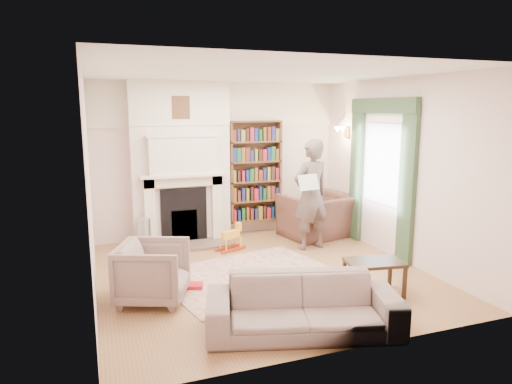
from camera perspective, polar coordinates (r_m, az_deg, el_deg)
name	(u,v)px	position (r m, az deg, el deg)	size (l,w,h in m)	color
floor	(262,274)	(6.66, 0.74, -10.16)	(4.50, 4.50, 0.00)	olive
ceiling	(262,73)	(6.24, 0.80, 14.65)	(4.50, 4.50, 0.00)	white
wall_back	(219,160)	(8.42, -4.62, 4.01)	(4.50, 4.50, 0.00)	white
wall_front	(347,212)	(4.30, 11.36, -2.43)	(4.50, 4.50, 0.00)	white
wall_left	(89,187)	(5.91, -20.13, 0.62)	(4.50, 4.50, 0.00)	white
wall_right	(398,170)	(7.39, 17.36, 2.65)	(4.50, 4.50, 0.00)	white
fireplace	(181,164)	(8.07, -9.40, 3.52)	(1.70, 0.58, 2.80)	white
bookcase	(255,171)	(8.52, -0.15, 2.59)	(1.00, 0.24, 1.85)	brown
window	(382,164)	(7.69, 15.50, 3.42)	(0.02, 0.90, 1.30)	silver
curtain_left	(407,186)	(7.15, 18.39, 0.73)	(0.07, 0.32, 2.40)	#2A4129
curtain_right	(356,173)	(8.28, 12.44, 2.29)	(0.07, 0.32, 2.40)	#2A4129
pelmet	(383,106)	(7.61, 15.56, 10.37)	(0.09, 1.70, 0.24)	#2A4129
wall_sconce	(338,133)	(8.47, 10.19, 7.31)	(0.20, 0.24, 0.24)	gold
rug	(250,276)	(6.55, -0.77, -10.44)	(2.38, 1.83, 0.01)	beige
armchair_reading	(318,216)	(8.46, 7.72, -2.96)	(1.20, 1.05, 0.78)	#462C25
armchair_left	(153,272)	(5.80, -12.76, -9.73)	(0.79, 0.81, 0.74)	#A69889
sofa	(303,305)	(4.97, 5.91, -13.93)	(2.02, 0.79, 0.59)	gray
man_reading	(311,195)	(7.63, 6.89, -0.33)	(0.67, 0.44, 1.85)	#5C4D49
newspaper	(308,182)	(7.34, 6.58, 1.21)	(0.37, 0.02, 0.26)	silver
coffee_table	(374,278)	(6.06, 14.51, -10.34)	(0.70, 0.45, 0.45)	#382713
paraffin_heater	(144,235)	(7.82, -13.88, -5.19)	(0.24, 0.24, 0.55)	#B7BAC0
rocking_horse	(230,237)	(7.63, -3.22, -5.68)	(0.51, 0.20, 0.45)	yellow
board_game	(253,273)	(6.62, -0.34, -10.03)	(0.37, 0.37, 0.03)	gold
game_box_lid	(192,286)	(6.19, -8.01, -11.52)	(0.28, 0.19, 0.05)	red
comic_annuals	(291,284)	(6.26, 4.43, -11.35)	(0.64, 0.30, 0.02)	red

